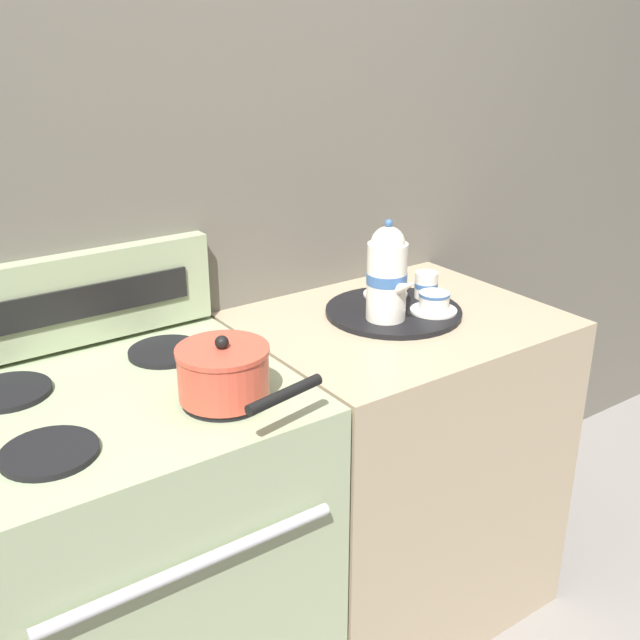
{
  "coord_description": "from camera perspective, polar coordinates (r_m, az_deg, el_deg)",
  "views": [
    {
      "loc": [
        -0.83,
        -1.35,
        1.61
      ],
      "look_at": [
        0.08,
        -0.05,
        0.97
      ],
      "focal_mm": 42.0,
      "sensor_mm": 36.0,
      "label": 1
    }
  ],
  "objects": [
    {
      "name": "wall_back",
      "position": [
        1.95,
        -8.62,
        6.65
      ],
      "size": [
        6.0,
        0.05,
        2.2
      ],
      "color": "#666056",
      "rests_on": "ground"
    },
    {
      "name": "stove",
      "position": [
        1.83,
        -13.85,
        -18.13
      ],
      "size": [
        0.73,
        0.66,
        0.9
      ],
      "color": "#9EAD84",
      "rests_on": "ground"
    },
    {
      "name": "control_panel",
      "position": [
        1.8,
        -18.95,
        1.29
      ],
      "size": [
        0.71,
        0.05,
        0.21
      ],
      "color": "#9EAD84",
      "rests_on": "stove"
    },
    {
      "name": "creamer_jug",
      "position": [
        2.04,
        8.09,
        2.67
      ],
      "size": [
        0.06,
        0.06,
        0.07
      ],
      "color": "white",
      "rests_on": "serving_tray"
    },
    {
      "name": "side_counter",
      "position": [
        2.15,
        5.66,
        -10.93
      ],
      "size": [
        0.78,
        0.63,
        0.89
      ],
      "color": "tan",
      "rests_on": "ground"
    },
    {
      "name": "teacup_left",
      "position": [
        2.05,
        5.02,
        2.56
      ],
      "size": [
        0.12,
        0.12,
        0.05
      ],
      "color": "white",
      "rests_on": "serving_tray"
    },
    {
      "name": "serving_tray",
      "position": [
        1.96,
        5.61,
        0.66
      ],
      "size": [
        0.36,
        0.36,
        0.01
      ],
      "color": "black",
      "rests_on": "side_counter"
    },
    {
      "name": "teapot",
      "position": [
        1.86,
        5.15,
        3.57
      ],
      "size": [
        0.1,
        0.16,
        0.26
      ],
      "color": "white",
      "rests_on": "serving_tray"
    },
    {
      "name": "teacup_right",
      "position": [
        1.95,
        8.68,
        1.35
      ],
      "size": [
        0.12,
        0.12,
        0.05
      ],
      "color": "white",
      "rests_on": "serving_tray"
    },
    {
      "name": "saucepan",
      "position": [
        1.5,
        -7.27,
        -4.0
      ],
      "size": [
        0.21,
        0.3,
        0.13
      ],
      "color": "#D14C38",
      "rests_on": "stove"
    }
  ]
}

